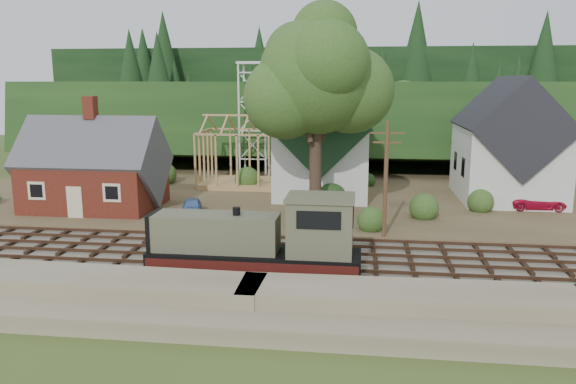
# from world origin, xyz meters

# --- Properties ---
(ground) EXTENTS (140.00, 140.00, 0.00)m
(ground) POSITION_xyz_m (0.00, 0.00, 0.00)
(ground) COLOR #384C1E
(ground) RESTS_ON ground
(embankment) EXTENTS (64.00, 5.00, 1.60)m
(embankment) POSITION_xyz_m (0.00, -8.50, 0.00)
(embankment) COLOR #7F7259
(embankment) RESTS_ON ground
(railroad_bed) EXTENTS (64.00, 11.00, 0.16)m
(railroad_bed) POSITION_xyz_m (0.00, 0.00, 0.08)
(railroad_bed) COLOR #726B5B
(railroad_bed) RESTS_ON ground
(village_flat) EXTENTS (64.00, 26.00, 0.30)m
(village_flat) POSITION_xyz_m (0.00, 18.00, 0.15)
(village_flat) COLOR brown
(village_flat) RESTS_ON ground
(hillside) EXTENTS (70.00, 28.96, 12.74)m
(hillside) POSITION_xyz_m (0.00, 42.00, 0.00)
(hillside) COLOR #1E3F19
(hillside) RESTS_ON ground
(ridge) EXTENTS (80.00, 20.00, 12.00)m
(ridge) POSITION_xyz_m (0.00, 58.00, 0.00)
(ridge) COLOR black
(ridge) RESTS_ON ground
(depot) EXTENTS (10.80, 7.41, 9.00)m
(depot) POSITION_xyz_m (-16.00, 11.00, 3.21)
(depot) COLOR #511A12
(depot) RESTS_ON village_flat
(church) EXTENTS (8.40, 15.17, 13.00)m
(church) POSITION_xyz_m (2.00, 19.68, 5.18)
(church) COLOR silver
(church) RESTS_ON village_flat
(farmhouse) EXTENTS (8.40, 10.80, 10.60)m
(farmhouse) POSITION_xyz_m (18.00, 19.00, 4.87)
(farmhouse) COLOR silver
(farmhouse) RESTS_ON village_flat
(timber_frame) EXTENTS (8.20, 6.20, 6.99)m
(timber_frame) POSITION_xyz_m (-6.00, 22.00, 3.27)
(timber_frame) COLOR tan
(timber_frame) RESTS_ON village_flat
(lattice_tower) EXTENTS (3.20, 3.20, 12.12)m
(lattice_tower) POSITION_xyz_m (-6.00, 28.00, 10.03)
(lattice_tower) COLOR silver
(lattice_tower) RESTS_ON village_flat
(big_tree) EXTENTS (10.90, 8.40, 14.70)m
(big_tree) POSITION_xyz_m (2.17, 10.08, 10.22)
(big_tree) COLOR #38281E
(big_tree) RESTS_ON village_flat
(telegraph_pole_near) EXTENTS (2.20, 0.28, 8.00)m
(telegraph_pole_near) POSITION_xyz_m (7.00, 5.20, 4.25)
(telegraph_pole_near) COLOR #4C331E
(telegraph_pole_near) RESTS_ON ground
(locomotive) EXTENTS (11.20, 2.80, 4.50)m
(locomotive) POSITION_xyz_m (0.21, -3.00, 2.02)
(locomotive) COLOR black
(locomotive) RESTS_ON railroad_bed
(car_blue) EXTENTS (2.43, 4.00, 1.27)m
(car_blue) POSITION_xyz_m (-7.46, 9.40, 0.94)
(car_blue) COLOR #5477B4
(car_blue) RESTS_ON village_flat
(car_red) EXTENTS (4.66, 2.24, 1.28)m
(car_red) POSITION_xyz_m (19.61, 14.92, 0.94)
(car_red) COLOR red
(car_red) RESTS_ON village_flat
(patio_set) EXTENTS (2.03, 2.03, 2.26)m
(patio_set) POSITION_xyz_m (-18.61, 8.63, 2.23)
(patio_set) COLOR silver
(patio_set) RESTS_ON village_flat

